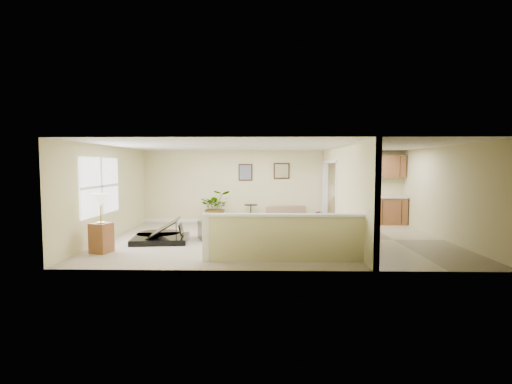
{
  "coord_description": "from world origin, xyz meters",
  "views": [
    {
      "loc": [
        -0.29,
        -9.85,
        1.96
      ],
      "look_at": [
        -0.53,
        0.4,
        1.25
      ],
      "focal_mm": 26.0,
      "sensor_mm": 36.0,
      "label": 1
    }
  ],
  "objects_px": {
    "piano": "(161,220)",
    "piano_bench": "(206,231)",
    "palm_plant": "(216,207)",
    "loveseat": "(289,216)",
    "lamp_stand": "(101,228)",
    "small_plant": "(318,221)",
    "accent_table": "(251,211)"
  },
  "relations": [
    {
      "from": "piano",
      "to": "piano_bench",
      "type": "xyz_separation_m",
      "value": [
        1.16,
        0.25,
        -0.32
      ]
    },
    {
      "from": "piano",
      "to": "accent_table",
      "type": "distance_m",
      "value": 3.68
    },
    {
      "from": "piano",
      "to": "piano_bench",
      "type": "distance_m",
      "value": 1.23
    },
    {
      "from": "loveseat",
      "to": "accent_table",
      "type": "xyz_separation_m",
      "value": [
        -1.29,
        0.1,
        0.13
      ]
    },
    {
      "from": "piano",
      "to": "loveseat",
      "type": "xyz_separation_m",
      "value": [
        3.56,
        2.8,
        -0.25
      ]
    },
    {
      "from": "palm_plant",
      "to": "accent_table",
      "type": "bearing_deg",
      "value": 1.31
    },
    {
      "from": "piano_bench",
      "to": "accent_table",
      "type": "height_order",
      "value": "accent_table"
    },
    {
      "from": "piano_bench",
      "to": "loveseat",
      "type": "relative_size",
      "value": 0.43
    },
    {
      "from": "accent_table",
      "to": "lamp_stand",
      "type": "bearing_deg",
      "value": -127.23
    },
    {
      "from": "piano",
      "to": "palm_plant",
      "type": "relative_size",
      "value": 1.47
    },
    {
      "from": "loveseat",
      "to": "lamp_stand",
      "type": "xyz_separation_m",
      "value": [
        -4.53,
        -4.16,
        0.27
      ]
    },
    {
      "from": "piano_bench",
      "to": "lamp_stand",
      "type": "height_order",
      "value": "lamp_stand"
    },
    {
      "from": "piano_bench",
      "to": "palm_plant",
      "type": "height_order",
      "value": "palm_plant"
    },
    {
      "from": "piano_bench",
      "to": "lamp_stand",
      "type": "distance_m",
      "value": 2.7
    },
    {
      "from": "accent_table",
      "to": "small_plant",
      "type": "xyz_separation_m",
      "value": [
        2.19,
        -0.65,
        -0.21
      ]
    },
    {
      "from": "palm_plant",
      "to": "loveseat",
      "type": "bearing_deg",
      "value": -1.71
    },
    {
      "from": "piano",
      "to": "accent_table",
      "type": "bearing_deg",
      "value": 45.3
    },
    {
      "from": "palm_plant",
      "to": "lamp_stand",
      "type": "height_order",
      "value": "lamp_stand"
    },
    {
      "from": "piano",
      "to": "piano_bench",
      "type": "height_order",
      "value": "piano"
    },
    {
      "from": "small_plant",
      "to": "piano_bench",
      "type": "bearing_deg",
      "value": -148.67
    },
    {
      "from": "piano",
      "to": "small_plant",
      "type": "xyz_separation_m",
      "value": [
        4.46,
        2.25,
        -0.33
      ]
    },
    {
      "from": "piano_bench",
      "to": "small_plant",
      "type": "height_order",
      "value": "small_plant"
    },
    {
      "from": "piano",
      "to": "palm_plant",
      "type": "height_order",
      "value": "piano"
    },
    {
      "from": "piano_bench",
      "to": "small_plant",
      "type": "xyz_separation_m",
      "value": [
        3.29,
        2.0,
        -0.01
      ]
    },
    {
      "from": "lamp_stand",
      "to": "palm_plant",
      "type": "bearing_deg",
      "value": 64.08
    },
    {
      "from": "piano",
      "to": "lamp_stand",
      "type": "distance_m",
      "value": 1.68
    },
    {
      "from": "piano",
      "to": "lamp_stand",
      "type": "height_order",
      "value": "lamp_stand"
    },
    {
      "from": "piano",
      "to": "lamp_stand",
      "type": "xyz_separation_m",
      "value": [
        -0.97,
        -1.36,
        0.02
      ]
    },
    {
      "from": "palm_plant",
      "to": "piano_bench",
      "type": "bearing_deg",
      "value": -88.3
    },
    {
      "from": "loveseat",
      "to": "lamp_stand",
      "type": "distance_m",
      "value": 6.16
    },
    {
      "from": "piano_bench",
      "to": "small_plant",
      "type": "relative_size",
      "value": 1.36
    },
    {
      "from": "loveseat",
      "to": "small_plant",
      "type": "height_order",
      "value": "loveseat"
    }
  ]
}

